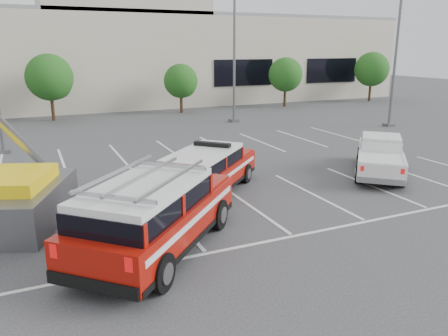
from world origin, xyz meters
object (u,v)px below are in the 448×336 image
object	(u,v)px
tree_right	(286,76)
tree_mid_left	(51,79)
convention_building	(100,53)
light_pole_mid	(234,48)
light_pole_right	(396,49)
fire_chief_suv	(208,174)
tree_far_right	(372,70)
ladder_suv	(155,219)
white_pickup	(380,159)
tree_mid_right	(182,82)
utility_rig	(13,203)

from	to	relation	value
tree_right	tree_mid_left	bearing A→B (deg)	180.00
convention_building	light_pole_mid	distance (m)	17.27
convention_building	tree_mid_left	size ratio (longest dim) A/B	12.38
tree_mid_left	light_pole_right	bearing A→B (deg)	-29.95
convention_building	fire_chief_suv	world-z (taller)	convention_building
convention_building	light_pole_mid	bearing A→B (deg)	-66.74
tree_far_right	ladder_suv	xyz separation A→B (m)	(-28.96, -24.20, -2.13)
tree_right	tree_far_right	size ratio (longest dim) A/B	0.91
tree_far_right	white_pickup	world-z (taller)	tree_far_right
convention_building	tree_mid_left	distance (m)	11.19
convention_building	tree_far_right	world-z (taller)	convention_building
tree_far_right	ladder_suv	distance (m)	37.80
convention_building	white_pickup	world-z (taller)	convention_building
white_pickup	tree_mid_right	bearing A→B (deg)	136.74
tree_far_right	ladder_suv	world-z (taller)	tree_far_right
light_pole_right	ladder_suv	bearing A→B (deg)	-148.54
tree_mid_right	tree_right	xyz separation A→B (m)	(10.00, 0.00, 0.27)
tree_mid_right	light_pole_mid	distance (m)	6.88
convention_building	white_pickup	bearing A→B (deg)	-77.56
tree_far_right	light_pole_right	bearing A→B (deg)	-127.04
tree_mid_left	tree_right	xyz separation A→B (m)	(20.00, -0.00, -0.27)
tree_right	light_pole_mid	size ratio (longest dim) A/B	0.43
convention_building	white_pickup	xyz separation A→B (m)	(6.76, -30.65, -4.09)
convention_building	tree_mid_left	world-z (taller)	convention_building
tree_far_right	tree_mid_right	bearing A→B (deg)	-180.00
tree_mid_left	ladder_suv	xyz separation A→B (m)	(1.04, -24.20, -2.13)
tree_far_right	light_pole_mid	distance (m)	19.19
tree_right	white_pickup	xyz separation A→B (m)	(-8.15, -20.83, -2.14)
utility_rig	ladder_suv	bearing A→B (deg)	-23.85
convention_building	white_pickup	size ratio (longest dim) A/B	11.93
white_pickup	ladder_suv	world-z (taller)	ladder_suv
tree_right	utility_rig	bearing A→B (deg)	-137.25
tree_right	utility_rig	size ratio (longest dim) A/B	0.92
tree_right	tree_far_right	world-z (taller)	tree_far_right
tree_far_right	fire_chief_suv	xyz separation A→B (m)	(-25.89, -20.29, -2.29)
tree_mid_left	tree_far_right	xyz separation A→B (m)	(30.00, 0.00, 0.00)
tree_mid_left	tree_right	bearing A→B (deg)	-0.00
tree_mid_right	fire_chief_suv	bearing A→B (deg)	-106.18
tree_right	ladder_suv	world-z (taller)	tree_right
tree_right	light_pole_right	world-z (taller)	light_pole_right
light_pole_right	utility_rig	size ratio (longest dim) A/B	2.14
tree_mid_left	light_pole_mid	size ratio (longest dim) A/B	0.47
tree_mid_right	light_pole_right	size ratio (longest dim) A/B	0.39
white_pickup	ladder_suv	bearing A→B (deg)	-121.03
tree_mid_right	ladder_suv	world-z (taller)	tree_mid_right
convention_building	utility_rig	bearing A→B (deg)	-103.82
light_pole_mid	ladder_suv	size ratio (longest dim) A/B	1.78
light_pole_mid	ladder_suv	distance (m)	21.58
tree_mid_left	white_pickup	size ratio (longest dim) A/B	0.96
tree_mid_right	light_pole_right	world-z (taller)	light_pole_right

